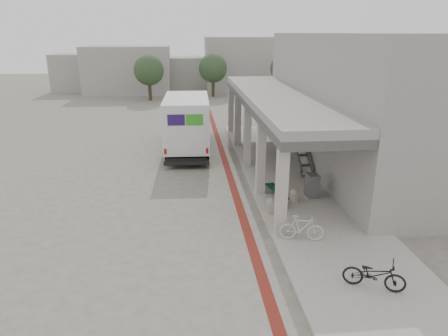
{
  "coord_description": "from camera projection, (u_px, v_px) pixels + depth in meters",
  "views": [
    {
      "loc": [
        -1.12,
        -16.17,
        7.04
      ],
      "look_at": [
        0.39,
        -0.28,
        1.6
      ],
      "focal_mm": 32.0,
      "sensor_mm": 36.0,
      "label": 1
    }
  ],
  "objects": [
    {
      "name": "tree_left",
      "position": [
        149.0,
        71.0,
        42.52
      ],
      "size": [
        3.2,
        3.2,
        4.8
      ],
      "color": "#38281C",
      "rests_on": "ground"
    },
    {
      "name": "utility_cabinet",
      "position": [
        312.0,
        185.0,
        17.59
      ],
      "size": [
        0.51,
        0.66,
        1.04
      ],
      "primitive_type": "cube",
      "rotation": [
        0.0,
        0.0,
        0.08
      ],
      "color": "slate",
      "rests_on": "sidewalk"
    },
    {
      "name": "distant_backdrop",
      "position": [
        172.0,
        69.0,
        50.3
      ],
      "size": [
        28.0,
        10.0,
        6.5
      ],
      "color": "gray",
      "rests_on": "ground"
    },
    {
      "name": "bicycle_cream",
      "position": [
        302.0,
        228.0,
        13.87
      ],
      "size": [
        1.61,
        0.78,
        0.93
      ],
      "primitive_type": "imported",
      "rotation": [
        0.0,
        0.0,
        1.34
      ],
      "color": "beige",
      "rests_on": "sidewalk"
    },
    {
      "name": "bollard_near",
      "position": [
        294.0,
        195.0,
        17.14
      ],
      "size": [
        0.38,
        0.38,
        0.57
      ],
      "color": "gray",
      "rests_on": "sidewalk"
    },
    {
      "name": "sidewalk",
      "position": [
        303.0,
        196.0,
        17.95
      ],
      "size": [
        4.4,
        28.0,
        0.12
      ],
      "primitive_type": "cube",
      "color": "gray",
      "rests_on": "ground"
    },
    {
      "name": "transit_building",
      "position": [
        335.0,
        104.0,
        21.36
      ],
      "size": [
        7.6,
        17.0,
        7.0
      ],
      "color": "gray",
      "rests_on": "ground"
    },
    {
      "name": "bicycle_black",
      "position": [
        374.0,
        274.0,
        11.24
      ],
      "size": [
        1.81,
        1.26,
        0.9
      ],
      "primitive_type": "imported",
      "rotation": [
        0.0,
        0.0,
        1.14
      ],
      "color": "black",
      "rests_on": "sidewalk"
    },
    {
      "name": "tree_right",
      "position": [
        284.0,
        69.0,
        44.8
      ],
      "size": [
        3.2,
        3.2,
        4.8
      ],
      "color": "#38281C",
      "rests_on": "ground"
    },
    {
      "name": "bike_lane_stripe",
      "position": [
        232.0,
        183.0,
        19.58
      ],
      "size": [
        0.35,
        40.0,
        0.01
      ],
      "primitive_type": "cube",
      "color": "#5D1A12",
      "rests_on": "ground"
    },
    {
      "name": "fedex_truck",
      "position": [
        187.0,
        121.0,
        24.65
      ],
      "size": [
        2.75,
        8.16,
        3.45
      ],
      "rotation": [
        0.0,
        0.0,
        -0.03
      ],
      "color": "black",
      "rests_on": "ground"
    },
    {
      "name": "bollard_far",
      "position": [
        271.0,
        205.0,
        16.05
      ],
      "size": [
        0.42,
        0.42,
        0.63
      ],
      "color": "gray",
      "rests_on": "sidewalk"
    },
    {
      "name": "ground",
      "position": [
        215.0,
        200.0,
        17.61
      ],
      "size": [
        120.0,
        120.0,
        0.0
      ],
      "primitive_type": "plane",
      "color": "#645D55",
      "rests_on": "ground"
    },
    {
      "name": "tree_mid",
      "position": [
        213.0,
        68.0,
        45.03
      ],
      "size": [
        3.2,
        3.2,
        4.8
      ],
      "color": "#38281C",
      "rests_on": "ground"
    },
    {
      "name": "bench",
      "position": [
        276.0,
        193.0,
        17.23
      ],
      "size": [
        0.68,
        1.96,
        0.45
      ],
      "rotation": [
        0.0,
        0.0,
        0.14
      ],
      "color": "gray",
      "rests_on": "sidewalk"
    }
  ]
}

